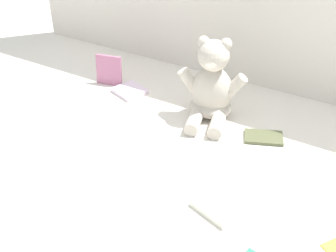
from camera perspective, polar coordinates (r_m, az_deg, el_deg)
ground_plane at (r=1.32m, az=1.95°, el=-1.37°), size 3.20×3.20×0.00m
teddy_bear at (r=1.36m, az=5.64°, el=4.81°), size 0.22×0.21×0.26m
book_case_2 at (r=1.33m, az=12.32°, el=-1.45°), size 0.13×0.11×0.01m
book_case_3 at (r=1.09m, az=6.44°, el=-10.41°), size 0.13×0.11×0.02m
book_case_4 at (r=1.54m, az=-4.99°, el=4.59°), size 0.12×0.12×0.01m
book_case_6 at (r=1.58m, az=-7.69°, el=7.19°), size 0.10×0.04×0.11m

